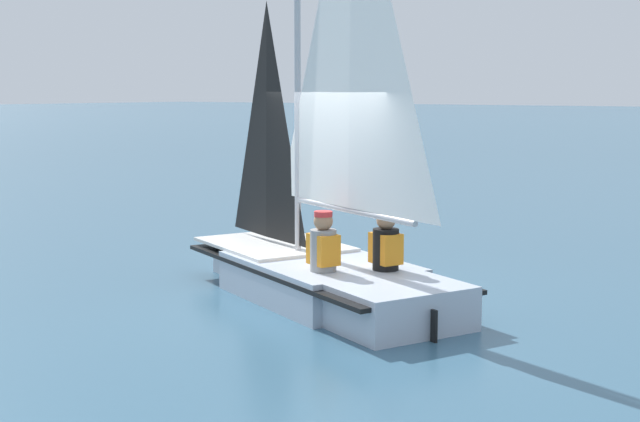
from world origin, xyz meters
name	(u,v)px	position (x,y,z in m)	size (l,w,h in m)	color
ground_plane	(320,298)	(0.00, 0.00, 0.00)	(260.00, 260.00, 0.00)	#38607A
sailboat_main	(323,239)	(-0.03, -0.06, 0.74)	(3.13, 4.51, 5.45)	#B2BCCC
sailor_helm	(323,258)	(-0.52, -0.42, 0.63)	(0.39, 0.41, 1.16)	black
sailor_crew	(386,257)	(-0.05, -0.96, 0.63)	(0.39, 0.41, 1.16)	black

